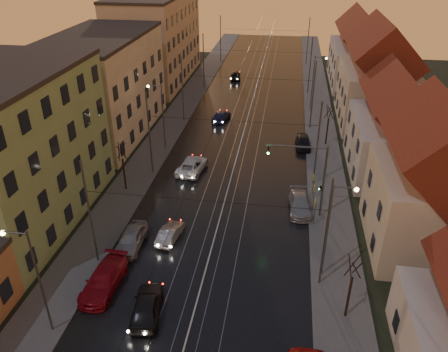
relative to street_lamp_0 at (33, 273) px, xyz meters
The scene contains 41 objects.
road 39.38m from the street_lamp_0, 76.53° to the left, with size 16.00×120.00×0.04m, color black.
sidewalk_left 38.31m from the street_lamp_0, 91.35° to the left, with size 4.00×120.00×0.15m, color #4C4C4C.
sidewalk_right 42.80m from the street_lamp_0, 63.31° to the left, with size 4.00×120.00×0.15m, color #4C4C4C.
tram_rail_0 38.92m from the street_lamp_0, 79.70° to the left, with size 0.06×120.00×0.03m, color gray.
tram_rail_1 39.20m from the street_lamp_0, 77.63° to the left, with size 0.06×120.00×0.03m, color gray.
tram_rail_2 39.56m from the street_lamp_0, 75.43° to the left, with size 0.06×120.00×0.03m, color gray.
tram_rail_3 39.94m from the street_lamp_0, 73.43° to the left, with size 0.06×120.00×0.03m, color gray.
apartment_left_1 14.73m from the street_lamp_0, 124.98° to the left, with size 10.00×18.00×13.00m, color #70955F.
apartment_left_2 33.10m from the street_lamp_0, 104.70° to the left, with size 10.00×20.00×12.00m, color tan.
apartment_left_3 56.67m from the street_lamp_0, 98.53° to the left, with size 10.00×24.00×14.00m, color tan.
house_right_1 29.17m from the street_lamp_0, 26.47° to the left, with size 8.67×10.20×10.80m.
house_right_2 36.84m from the street_lamp_0, 44.89° to the left, with size 9.18×12.24×9.20m.
house_right_3 48.61m from the street_lamp_0, 57.52° to the left, with size 9.18×14.28×11.50m.
house_right_4 64.52m from the street_lamp_0, 66.13° to the left, with size 9.18×16.32×10.00m.
catenary_pole_l_1 7.03m from the street_lamp_0, 85.88° to the left, with size 0.16×0.16×9.00m, color #595B60.
catenary_pole_r_1 19.04m from the street_lamp_0, 21.57° to the left, with size 0.16×0.16×9.00m, color #595B60.
catenary_pole_l_2 22.01m from the street_lamp_0, 88.69° to the left, with size 0.16×0.16×9.00m, color #595B60.
catenary_pole_r_2 28.24m from the street_lamp_0, 51.17° to the left, with size 0.16×0.16×9.00m, color #595B60.
catenary_pole_l_3 37.01m from the street_lamp_0, 89.22° to the left, with size 0.16×0.16×9.00m, color #595B60.
catenary_pole_r_3 41.02m from the street_lamp_0, 64.43° to the left, with size 0.16×0.16×9.00m, color #595B60.
catenary_pole_l_4 52.00m from the street_lamp_0, 89.44° to the left, with size 0.16×0.16×9.00m, color #595B60.
catenary_pole_r_4 54.93m from the street_lamp_0, 71.20° to the left, with size 0.16×0.16×9.00m, color #595B60.
catenary_pole_l_5 70.00m from the street_lamp_0, 89.59° to the left, with size 0.16×0.16×9.00m, color #595B60.
catenary_pole_r_5 72.21m from the street_lamp_0, 75.81° to the left, with size 0.16×0.16×9.00m, color #595B60.
street_lamp_0 is the anchor object (origin of this frame).
street_lamp_1 19.89m from the street_lamp_0, 23.72° to the left, with size 1.75×0.32×8.00m.
street_lamp_2 28.00m from the street_lamp_0, 90.00° to the left, with size 1.75×0.32×8.00m.
street_lamp_3 47.62m from the street_lamp_0, 67.52° to the left, with size 1.75×0.32×8.00m.
traffic_light_mast 23.42m from the street_lamp_0, 43.10° to the left, with size 5.30×0.32×7.20m.
bare_tree_0 18.19m from the street_lamp_0, 93.47° to the left, with size 1.09×1.09×5.11m.
bare_tree_1 19.86m from the street_lamp_0, 11.71° to the left, with size 1.09×1.09×5.11m.
bare_tree_2 37.56m from the street_lamp_0, 58.63° to the left, with size 1.09×1.09×5.11m.
driving_car_0 7.64m from the street_lamp_0, 20.92° to the left, with size 1.83×4.55×1.55m, color black.
driving_car_1 12.70m from the street_lamp_0, 63.05° to the left, with size 1.31×3.77×1.24m, color #AAAAAF.
driving_car_2 23.70m from the street_lamp_0, 78.34° to the left, with size 2.39×5.19×1.44m, color white.
driving_car_3 38.71m from the street_lamp_0, 81.70° to the left, with size 1.84×4.53×1.31m, color #19234C.
driving_car_4 58.56m from the street_lamp_0, 85.03° to the left, with size 1.75×4.34×1.48m, color black.
parked_left_2 6.30m from the street_lamp_0, 63.18° to the left, with size 2.15×5.28×1.53m, color maroon.
parked_left_3 10.44m from the street_lamp_0, 74.89° to the left, with size 1.85×4.59×1.56m, color #939398.
parked_right_1 23.74m from the street_lamp_0, 45.82° to the left, with size 1.95×4.79×1.39m, color #A8A8AE.
parked_right_2 35.29m from the street_lamp_0, 61.53° to the left, with size 1.71×4.26×1.45m, color black.
Camera 1 is at (5.22, -16.19, 22.66)m, focal length 35.00 mm.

